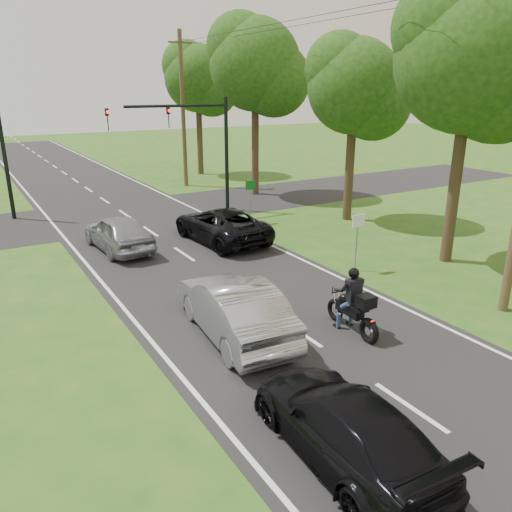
# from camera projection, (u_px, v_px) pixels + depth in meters

# --- Properties ---
(ground) EXTENTS (140.00, 140.00, 0.00)m
(ground) POSITION_uv_depth(u_px,v_px,m) (299.00, 332.00, 13.82)
(ground) COLOR #245417
(ground) RESTS_ON ground
(road) EXTENTS (8.00, 100.00, 0.01)m
(road) POSITION_uv_depth(u_px,v_px,m) (166.00, 242.00, 21.93)
(road) COLOR black
(road) RESTS_ON ground
(cross_road) EXTENTS (60.00, 7.00, 0.01)m
(cross_road) POSITION_uv_depth(u_px,v_px,m) (125.00, 214.00, 26.80)
(cross_road) COLOR black
(cross_road) RESTS_ON ground
(motorcycle_rider) EXTENTS (0.62, 2.19, 1.89)m
(motorcycle_rider) POSITION_uv_depth(u_px,v_px,m) (354.00, 307.00, 13.62)
(motorcycle_rider) COLOR black
(motorcycle_rider) RESTS_ON ground
(dark_suv) EXTENTS (2.79, 5.45, 1.47)m
(dark_suv) POSITION_uv_depth(u_px,v_px,m) (221.00, 224.00, 21.87)
(dark_suv) COLOR black
(dark_suv) RESTS_ON road
(silver_sedan) EXTENTS (2.14, 5.02, 1.61)m
(silver_sedan) POSITION_uv_depth(u_px,v_px,m) (234.00, 308.00, 13.41)
(silver_sedan) COLOR #A6A5AA
(silver_sedan) RESTS_ON road
(silver_suv) EXTENTS (2.09, 4.53, 1.50)m
(silver_suv) POSITION_uv_depth(u_px,v_px,m) (118.00, 232.00, 20.62)
(silver_suv) COLOR #9899A0
(silver_suv) RESTS_ON road
(dark_car_behind) EXTENTS (2.09, 4.60, 1.31)m
(dark_car_behind) POSITION_uv_depth(u_px,v_px,m) (345.00, 425.00, 8.97)
(dark_car_behind) COLOR black
(dark_car_behind) RESTS_ON road
(traffic_signal) EXTENTS (6.38, 0.44, 6.00)m
(traffic_signal) POSITION_uv_depth(u_px,v_px,m) (194.00, 135.00, 25.49)
(traffic_signal) COLOR black
(traffic_signal) RESTS_ON ground
(signal_pole_far) EXTENTS (0.20, 0.20, 6.00)m
(signal_pole_far) POSITION_uv_depth(u_px,v_px,m) (5.00, 160.00, 24.92)
(signal_pole_far) COLOR black
(signal_pole_far) RESTS_ON ground
(utility_pole_far) EXTENTS (1.60, 0.28, 10.00)m
(utility_pole_far) POSITION_uv_depth(u_px,v_px,m) (183.00, 109.00, 33.08)
(utility_pole_far) COLOR brown
(utility_pole_far) RESTS_ON ground
(sign_white) EXTENTS (0.55, 0.07, 2.12)m
(sign_white) POSITION_uv_depth(u_px,v_px,m) (358.00, 229.00, 18.03)
(sign_white) COLOR slate
(sign_white) RESTS_ON ground
(sign_green) EXTENTS (0.55, 0.07, 2.12)m
(sign_green) POSITION_uv_depth(u_px,v_px,m) (250.00, 191.00, 24.62)
(sign_green) COLOR slate
(sign_green) RESTS_ON ground
(tree_row_b) EXTENTS (5.60, 5.43, 10.06)m
(tree_row_b) POSITION_uv_depth(u_px,v_px,m) (481.00, 67.00, 17.28)
(tree_row_b) COLOR #332316
(tree_row_b) RESTS_ON ground
(tree_row_c) EXTENTS (4.80, 4.65, 8.76)m
(tree_row_c) POSITION_uv_depth(u_px,v_px,m) (361.00, 92.00, 23.74)
(tree_row_c) COLOR #332316
(tree_row_c) RESTS_ON ground
(tree_row_d) EXTENTS (5.76, 5.58, 10.45)m
(tree_row_d) POSITION_uv_depth(u_px,v_px,m) (262.00, 70.00, 29.50)
(tree_row_d) COLOR #332316
(tree_row_d) RESTS_ON ground
(tree_row_e) EXTENTS (5.28, 5.12, 9.61)m
(tree_row_e) POSITION_uv_depth(u_px,v_px,m) (202.00, 82.00, 37.19)
(tree_row_e) COLOR #332316
(tree_row_e) RESTS_ON ground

